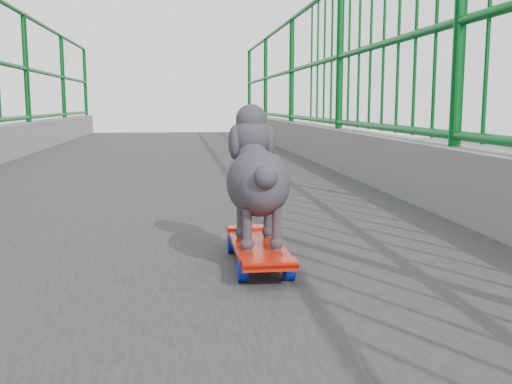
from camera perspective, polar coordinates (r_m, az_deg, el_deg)
The scene contains 2 objects.
skateboard at distance 1.84m, azimuth 0.20°, elevation -5.44°, with size 0.16×0.51×0.07m.
poodle at distance 1.82m, azimuth 0.10°, elevation 1.56°, with size 0.19×0.46×0.38m.
Camera 1 is at (0.16, 1.43, 7.49)m, focal length 42.00 mm.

